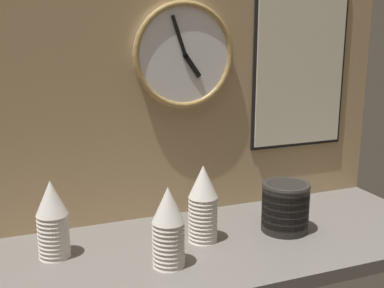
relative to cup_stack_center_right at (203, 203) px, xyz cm
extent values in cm
cube|color=slate|center=(-3.32, -1.74, -13.73)|extent=(160.00, 56.00, 4.00)
cube|color=tan|center=(-3.32, 24.76, 40.77)|extent=(160.00, 3.00, 105.00)
cone|color=white|center=(0.00, 0.00, -6.83)|extent=(8.77, 8.77, 9.80)
cone|color=white|center=(0.00, 0.00, -5.59)|extent=(8.77, 8.77, 9.80)
cone|color=white|center=(0.00, 0.00, -4.35)|extent=(8.77, 8.77, 9.80)
cone|color=white|center=(0.00, 0.00, -3.10)|extent=(8.77, 8.77, 9.80)
cone|color=white|center=(0.00, 0.00, -1.86)|extent=(8.77, 8.77, 9.80)
cone|color=white|center=(0.00, 0.00, -0.62)|extent=(8.77, 8.77, 9.80)
cone|color=white|center=(0.00, 0.00, 0.62)|extent=(8.77, 8.77, 9.80)
cone|color=white|center=(0.00, 0.00, 1.86)|extent=(8.77, 8.77, 9.80)
cone|color=white|center=(0.00, 0.00, 3.10)|extent=(8.77, 8.77, 9.80)
cone|color=white|center=(0.00, 0.00, 4.35)|extent=(8.77, 8.77, 9.80)
cone|color=white|center=(0.00, 0.00, 5.59)|extent=(8.77, 8.77, 9.80)
cone|color=white|center=(0.00, 0.00, 6.83)|extent=(8.77, 8.77, 9.80)
cone|color=white|center=(-14.57, -11.21, -6.83)|extent=(8.77, 8.77, 9.80)
cone|color=white|center=(-14.57, -11.21, -5.59)|extent=(8.77, 8.77, 9.80)
cone|color=white|center=(-14.57, -11.21, -4.35)|extent=(8.77, 8.77, 9.80)
cone|color=white|center=(-14.57, -11.21, -3.10)|extent=(8.77, 8.77, 9.80)
cone|color=white|center=(-14.57, -11.21, -1.86)|extent=(8.77, 8.77, 9.80)
cone|color=white|center=(-14.57, -11.21, -0.62)|extent=(8.77, 8.77, 9.80)
cone|color=white|center=(-14.57, -11.21, 0.62)|extent=(8.77, 8.77, 9.80)
cone|color=white|center=(-14.57, -11.21, 1.86)|extent=(8.77, 8.77, 9.80)
cone|color=white|center=(-14.57, -11.21, 3.10)|extent=(8.77, 8.77, 9.80)
cone|color=white|center=(-14.57, -11.21, 4.35)|extent=(8.77, 8.77, 9.80)
cone|color=white|center=(-14.57, -11.21, 5.59)|extent=(8.77, 8.77, 9.80)
cone|color=white|center=(-42.60, 5.28, -6.83)|extent=(8.77, 8.77, 9.80)
cone|color=white|center=(-42.60, 5.28, -5.59)|extent=(8.77, 8.77, 9.80)
cone|color=white|center=(-42.60, 5.28, -4.35)|extent=(8.77, 8.77, 9.80)
cone|color=white|center=(-42.60, 5.28, -3.10)|extent=(8.77, 8.77, 9.80)
cone|color=white|center=(-42.60, 5.28, -1.86)|extent=(8.77, 8.77, 9.80)
cone|color=white|center=(-42.60, 5.28, -0.62)|extent=(8.77, 8.77, 9.80)
cone|color=white|center=(-42.60, 5.28, 0.62)|extent=(8.77, 8.77, 9.80)
cone|color=white|center=(-42.60, 5.28, 1.86)|extent=(8.77, 8.77, 9.80)
cone|color=white|center=(-42.60, 5.28, 3.10)|extent=(8.77, 8.77, 9.80)
cone|color=white|center=(-42.60, 5.28, 4.35)|extent=(8.77, 8.77, 9.80)
cone|color=white|center=(-42.60, 5.28, 5.59)|extent=(8.77, 8.77, 9.80)
cylinder|color=black|center=(26.82, -2.56, -9.66)|extent=(14.67, 14.67, 4.15)
cylinder|color=black|center=(26.82, -2.56, -7.41)|extent=(14.67, 14.67, 4.15)
cylinder|color=black|center=(26.82, -2.56, -5.16)|extent=(14.67, 14.67, 4.15)
cylinder|color=black|center=(26.82, -2.56, -2.91)|extent=(14.67, 14.67, 4.15)
cylinder|color=black|center=(26.82, -2.56, -0.66)|extent=(14.67, 14.67, 4.15)
cylinder|color=black|center=(26.82, -2.56, 1.58)|extent=(14.67, 14.67, 4.15)
torus|color=#302D2A|center=(26.82, -2.56, 3.03)|extent=(14.99, 14.99, 1.49)
cylinder|color=white|center=(2.37, 22.16, 41.94)|extent=(33.23, 1.80, 33.23)
torus|color=#AD894C|center=(2.37, 21.35, 41.94)|extent=(33.88, 1.98, 33.88)
cube|color=black|center=(4.79, 20.86, 38.57)|extent=(6.06, 0.60, 7.62)
cube|color=black|center=(0.28, 20.86, 48.07)|extent=(5.17, 0.60, 12.61)
cylinder|color=black|center=(2.37, 20.86, 41.94)|extent=(1.66, 0.60, 1.66)
cube|color=black|center=(46.56, 22.88, 39.10)|extent=(37.58, 0.60, 61.99)
cube|color=#EFEACC|center=(46.56, 22.46, 39.10)|extent=(35.18, 1.20, 59.59)
camera|label=1|loc=(-51.61, -123.57, 50.56)|focal=45.00mm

